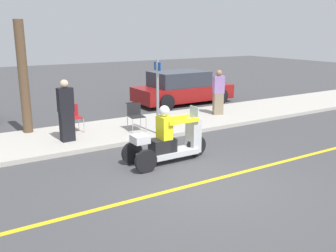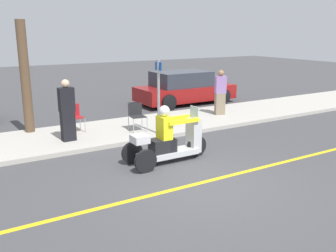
{
  "view_description": "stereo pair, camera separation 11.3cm",
  "coord_description": "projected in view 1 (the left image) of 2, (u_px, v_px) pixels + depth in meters",
  "views": [
    {
      "loc": [
        -4.47,
        -5.86,
        3.1
      ],
      "look_at": [
        0.07,
        1.48,
        0.9
      ],
      "focal_mm": 40.0,
      "sensor_mm": 36.0,
      "label": 1
    },
    {
      "loc": [
        -4.37,
        -5.92,
        3.1
      ],
      "look_at": [
        0.07,
        1.48,
        0.9
      ],
      "focal_mm": 40.0,
      "sensor_mm": 36.0,
      "label": 2
    }
  ],
  "objects": [
    {
      "name": "spectator_near_curb",
      "position": [
        218.0,
        93.0,
        13.57
      ],
      "size": [
        0.44,
        0.35,
        1.62
      ],
      "color": "gray",
      "rests_on": "sidewalk_strip"
    },
    {
      "name": "folding_chair_set_back",
      "position": [
        73.0,
        115.0,
        11.29
      ],
      "size": [
        0.48,
        0.48,
        0.82
      ],
      "color": "#A5A8AD",
      "rests_on": "sidewalk_strip"
    },
    {
      "name": "tree_trunk",
      "position": [
        23.0,
        78.0,
        10.95
      ],
      "size": [
        0.28,
        0.28,
        3.31
      ],
      "color": "brown",
      "rests_on": "sidewalk_strip"
    },
    {
      "name": "ground_plane",
      "position": [
        202.0,
        183.0,
        7.87
      ],
      "size": [
        60.0,
        60.0,
        0.0
      ],
      "primitive_type": "plane",
      "color": "#424244"
    },
    {
      "name": "parked_car_lot_far",
      "position": [
        182.0,
        88.0,
        16.31
      ],
      "size": [
        4.3,
        2.03,
        1.41
      ],
      "color": "maroon",
      "rests_on": "ground"
    },
    {
      "name": "motorcycle_trike",
      "position": [
        169.0,
        142.0,
        9.02
      ],
      "size": [
        2.17,
        0.79,
        1.41
      ],
      "color": "black",
      "rests_on": "ground"
    },
    {
      "name": "sidewalk_strip",
      "position": [
        113.0,
        131.0,
        11.65
      ],
      "size": [
        28.0,
        2.8,
        0.12
      ],
      "color": "#B2ADA3",
      "rests_on": "ground"
    },
    {
      "name": "folding_chair_curbside",
      "position": [
        135.0,
        114.0,
        11.45
      ],
      "size": [
        0.51,
        0.51,
        0.82
      ],
      "color": "#A5A8AD",
      "rests_on": "sidewalk_strip"
    },
    {
      "name": "spectator_far_back",
      "position": [
        66.0,
        112.0,
        10.24
      ],
      "size": [
        0.42,
        0.27,
        1.71
      ],
      "color": "black",
      "rests_on": "sidewalk_strip"
    },
    {
      "name": "lane_stripe",
      "position": [
        205.0,
        182.0,
        7.91
      ],
      "size": [
        24.0,
        0.12,
        0.01
      ],
      "color": "gold",
      "rests_on": "ground"
    },
    {
      "name": "street_sign",
      "position": [
        158.0,
        94.0,
        10.87
      ],
      "size": [
        0.08,
        0.36,
        2.2
      ],
      "color": "gray",
      "rests_on": "sidewalk_strip"
    }
  ]
}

